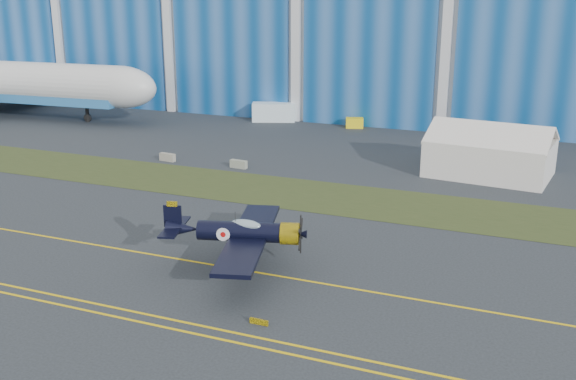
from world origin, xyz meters
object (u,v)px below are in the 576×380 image
at_px(warbird, 240,232).
at_px(shipping_container, 274,112).
at_px(tent, 490,148).
at_px(tug, 355,123).

height_order(warbird, shipping_container, warbird).
relative_size(warbird, tent, 1.21).
distance_m(warbird, tent, 35.92).
height_order(shipping_container, tug, shipping_container).
bearing_deg(tent, shipping_container, 156.64).
height_order(tent, tug, tent).
distance_m(tent, tug, 28.50).
bearing_deg(tug, tent, -61.38).
xyz_separation_m(tent, tug, (-21.03, 19.12, -2.23)).
relative_size(tent, tug, 5.49).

